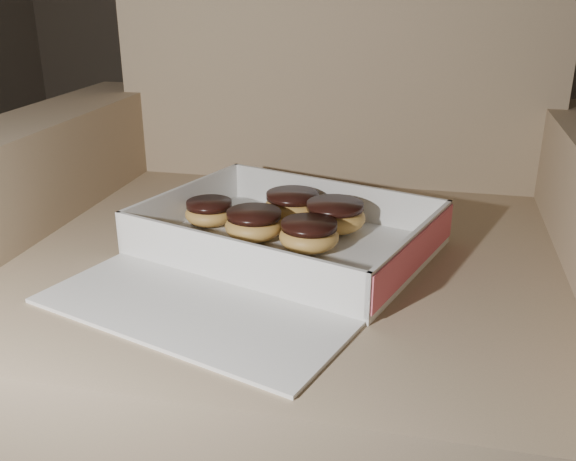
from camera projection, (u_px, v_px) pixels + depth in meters
The scene contains 11 objects.
armchair at pixel (303, 307), 1.04m from camera, with size 1.00×0.84×1.04m.
bakery_box at pixel (275, 250), 0.87m from camera, with size 0.49×0.53×0.06m.
donut_a at pixel (335, 216), 0.94m from camera, with size 0.09×0.09×0.05m.
donut_b at pixel (292, 205), 0.99m from camera, with size 0.09×0.09×0.04m.
donut_c at pixel (254, 224), 0.92m from camera, with size 0.08×0.08×0.04m.
donut_d at pixel (309, 235), 0.88m from camera, with size 0.08×0.08×0.04m.
donut_e at pixel (210, 212), 0.97m from camera, with size 0.07×0.07×0.04m.
crumb_a at pixel (194, 224), 0.97m from camera, with size 0.01×0.01×0.00m, color black.
crumb_b at pixel (225, 265), 0.83m from camera, with size 0.01×0.01×0.00m, color black.
crumb_c at pixel (299, 259), 0.85m from camera, with size 0.01×0.01×0.00m, color black.
crumb_d at pixel (239, 254), 0.87m from camera, with size 0.01×0.01×0.00m, color black.
Camera 1 is at (-0.04, -0.74, 0.82)m, focal length 40.00 mm.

